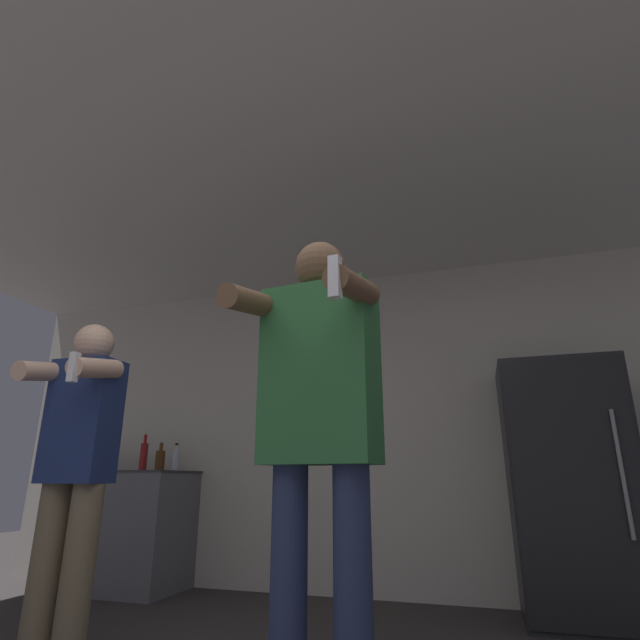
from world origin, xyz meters
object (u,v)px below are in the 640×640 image
at_px(bottle_clear_vodka, 175,460).
at_px(person_woman_foreground, 319,421).
at_px(bottle_tall_gin, 160,459).
at_px(person_man_side, 75,467).
at_px(bottle_amber_bourbon, 144,456).
at_px(bottle_green_wine, 91,458).
at_px(refrigerator, 570,486).
at_px(bottle_red_label, 103,458).

distance_m(bottle_clear_vodka, person_woman_foreground, 2.78).
bearing_deg(bottle_tall_gin, bottle_clear_vodka, 0.00).
distance_m(bottle_clear_vodka, person_man_side, 1.77).
distance_m(bottle_tall_gin, person_man_side, 1.82).
bearing_deg(bottle_clear_vodka, bottle_amber_bourbon, 180.00).
bearing_deg(bottle_green_wine, person_man_side, -50.44).
relative_size(bottle_green_wine, person_woman_foreground, 0.17).
relative_size(person_woman_foreground, person_man_side, 1.07).
relative_size(bottle_green_wine, bottle_tall_gin, 1.22).
height_order(refrigerator, bottle_clear_vodka, refrigerator).
bearing_deg(bottle_tall_gin, person_woman_foreground, -44.62).
relative_size(bottle_tall_gin, bottle_red_label, 0.88).
bearing_deg(bottle_green_wine, person_woman_foreground, -36.17).
distance_m(bottle_green_wine, person_woman_foreground, 3.44).
height_order(bottle_green_wine, bottle_amber_bourbon, bottle_amber_bourbon).
bearing_deg(bottle_amber_bourbon, bottle_red_label, 180.00).
xyz_separation_m(bottle_clear_vodka, person_woman_foreground, (1.91, -2.03, 0.04)).
bearing_deg(bottle_red_label, bottle_amber_bourbon, -0.00).
bearing_deg(bottle_clear_vodka, bottle_tall_gin, 180.00).
bearing_deg(bottle_green_wine, bottle_clear_vodka, -0.00).
relative_size(bottle_tall_gin, bottle_amber_bourbon, 0.82).
distance_m(bottle_red_label, person_woman_foreground, 3.33).
bearing_deg(bottle_clear_vodka, person_man_side, -72.79).
relative_size(bottle_amber_bourbon, person_man_side, 0.19).
xyz_separation_m(bottle_amber_bourbon, bottle_red_label, (-0.42, 0.00, -0.02)).
distance_m(bottle_clear_vodka, bottle_tall_gin, 0.15).
relative_size(refrigerator, bottle_amber_bourbon, 5.21).
bearing_deg(person_woman_foreground, bottle_tall_gin, 135.38).
distance_m(bottle_tall_gin, bottle_amber_bourbon, 0.17).
height_order(person_woman_foreground, person_man_side, person_woman_foreground).
bearing_deg(bottle_red_label, bottle_tall_gin, -0.00).
relative_size(bottle_clear_vodka, bottle_green_wine, 0.74).
xyz_separation_m(refrigerator, bottle_red_label, (-3.73, 0.06, 0.22)).
relative_size(bottle_green_wine, person_man_side, 0.19).
distance_m(refrigerator, bottle_clear_vodka, 3.00).
height_order(bottle_red_label, person_man_side, person_man_side).
xyz_separation_m(person_woman_foreground, person_man_side, (-1.38, 0.34, -0.14)).
relative_size(bottle_green_wine, bottle_amber_bourbon, 0.99).
height_order(bottle_clear_vodka, person_woman_foreground, person_woman_foreground).
bearing_deg(person_woman_foreground, person_man_side, 166.00).
xyz_separation_m(refrigerator, bottle_amber_bourbon, (-3.31, 0.06, 0.24)).
relative_size(bottle_tall_gin, person_woman_foreground, 0.14).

